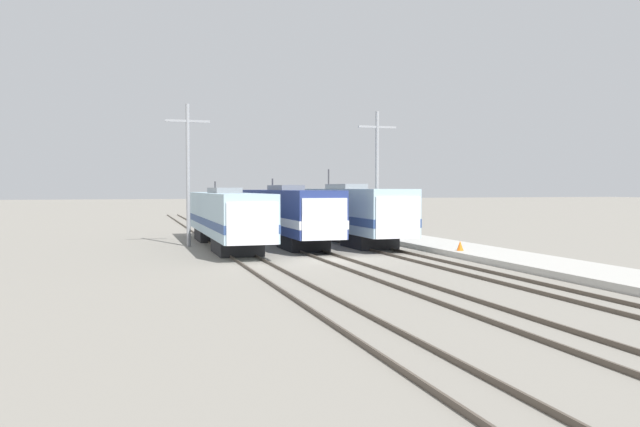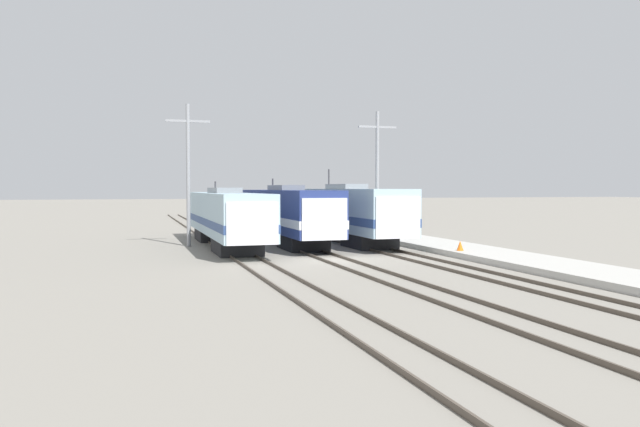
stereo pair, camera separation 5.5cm
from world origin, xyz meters
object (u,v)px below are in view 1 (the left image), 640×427
(locomotive_center, at_px, (287,214))
(catenary_tower_right, at_px, (377,171))
(locomotive_far_right, at_px, (348,212))
(traffic_cone, at_px, (460,246))
(catenary_tower_left, at_px, (188,170))
(locomotive_far_left, at_px, (225,216))

(locomotive_center, distance_m, catenary_tower_right, 7.54)
(locomotive_far_right, height_order, traffic_cone, locomotive_far_right)
(catenary_tower_left, bearing_deg, locomotive_center, -2.41)
(locomotive_far_left, xyz_separation_m, traffic_cone, (12.02, -9.68, -1.43))
(locomotive_far_right, bearing_deg, locomotive_far_left, -173.78)
(catenary_tower_right, xyz_separation_m, traffic_cone, (0.62, -11.00, -4.54))
(locomotive_center, relative_size, catenary_tower_right, 1.93)
(locomotive_far_right, xyz_separation_m, catenary_tower_left, (-11.29, 0.34, 2.98))
(locomotive_far_left, distance_m, catenary_tower_left, 4.08)
(locomotive_center, bearing_deg, catenary_tower_left, 177.59)
(catenary_tower_left, distance_m, traffic_cone, 18.61)
(catenary_tower_right, bearing_deg, locomotive_center, -177.63)
(catenary_tower_left, height_order, traffic_cone, catenary_tower_left)
(locomotive_far_left, xyz_separation_m, locomotive_center, (4.50, 1.03, 0.09))
(catenary_tower_left, height_order, catenary_tower_right, same)
(locomotive_far_left, height_order, locomotive_far_right, locomotive_far_right)
(locomotive_center, relative_size, locomotive_far_right, 1.00)
(locomotive_center, bearing_deg, locomotive_far_left, -167.08)
(locomotive_far_left, relative_size, traffic_cone, 34.75)
(locomotive_center, bearing_deg, catenary_tower_right, 2.37)
(catenary_tower_left, bearing_deg, catenary_tower_right, 0.00)
(catenary_tower_right, bearing_deg, catenary_tower_left, 180.00)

